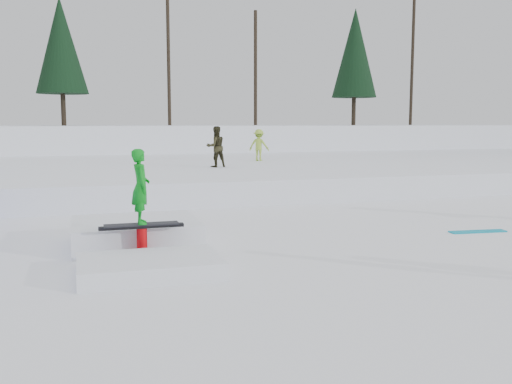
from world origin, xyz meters
name	(u,v)px	position (x,y,z in m)	size (l,w,h in m)	color
ground	(262,265)	(0.00, 0.00, 0.00)	(120.00, 120.00, 0.00)	white
snow_berm	(127,143)	(0.00, 30.00, 1.20)	(60.00, 14.00, 2.40)	white
snow_midrise	(153,172)	(0.00, 16.00, 0.40)	(50.00, 18.00, 0.80)	white
treeline	(221,50)	(6.18, 28.28, 7.45)	(40.24, 4.22, 10.50)	black
walker_olive	(216,147)	(2.15, 12.79, 1.63)	(0.80, 0.63, 1.65)	black
walker_ygreen	(259,145)	(4.96, 15.90, 1.54)	(0.96, 0.55, 1.49)	#9FC63C
loose_board_teal	(478,232)	(5.89, 1.46, 0.01)	(1.40, 0.28, 0.03)	#0989A8
jib_rail_feature	(139,238)	(-2.06, 1.69, 0.30)	(2.60, 4.40, 2.11)	white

